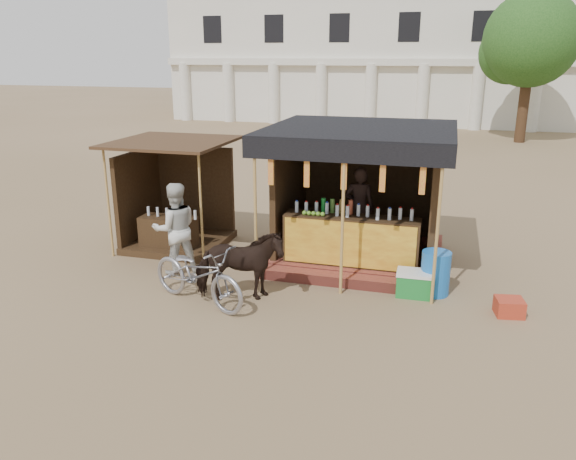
# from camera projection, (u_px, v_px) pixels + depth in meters

# --- Properties ---
(ground) EXTENTS (120.00, 120.00, 0.00)m
(ground) POSITION_uv_depth(u_px,v_px,m) (261.00, 324.00, 8.98)
(ground) COLOR #846B4C
(ground) RESTS_ON ground
(main_stall) EXTENTS (3.60, 3.61, 2.78)m
(main_stall) POSITION_uv_depth(u_px,v_px,m) (358.00, 213.00, 11.49)
(main_stall) COLOR #993E32
(main_stall) RESTS_ON ground
(secondary_stall) EXTENTS (2.40, 2.40, 2.38)m
(secondary_stall) POSITION_uv_depth(u_px,v_px,m) (172.00, 208.00, 12.52)
(secondary_stall) COLOR #382614
(secondary_stall) RESTS_ON ground
(cow) EXTENTS (1.66, 1.18, 1.28)m
(cow) POSITION_uv_depth(u_px,v_px,m) (239.00, 266.00, 9.67)
(cow) COLOR black
(cow) RESTS_ON ground
(motorbike) EXTENTS (2.19, 1.44, 1.09)m
(motorbike) POSITION_uv_depth(u_px,v_px,m) (198.00, 274.00, 9.57)
(motorbike) COLOR #93939B
(motorbike) RESTS_ON ground
(bystander) EXTENTS (1.11, 1.07, 1.81)m
(bystander) POSITION_uv_depth(u_px,v_px,m) (175.00, 229.00, 10.84)
(bystander) COLOR beige
(bystander) RESTS_ON ground
(blue_barrel) EXTENTS (0.56, 0.56, 0.80)m
(blue_barrel) POSITION_uv_depth(u_px,v_px,m) (435.00, 273.00, 10.01)
(blue_barrel) COLOR blue
(blue_barrel) RESTS_ON ground
(red_crate) EXTENTS (0.50, 0.46, 0.28)m
(red_crate) POSITION_uv_depth(u_px,v_px,m) (509.00, 307.00, 9.26)
(red_crate) COLOR #A6301B
(red_crate) RESTS_ON ground
(cooler) EXTENTS (0.65, 0.45, 0.46)m
(cooler) POSITION_uv_depth(u_px,v_px,m) (415.00, 283.00, 9.98)
(cooler) COLOR #1B7A2E
(cooler) RESTS_ON ground
(background_building) EXTENTS (26.00, 7.45, 8.18)m
(background_building) POSITION_uv_depth(u_px,v_px,m) (380.00, 57.00, 35.78)
(background_building) COLOR silver
(background_building) RESTS_ON ground
(tree) EXTENTS (4.50, 4.40, 7.00)m
(tree) POSITION_uv_depth(u_px,v_px,m) (526.00, 43.00, 26.38)
(tree) COLOR #382314
(tree) RESTS_ON ground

